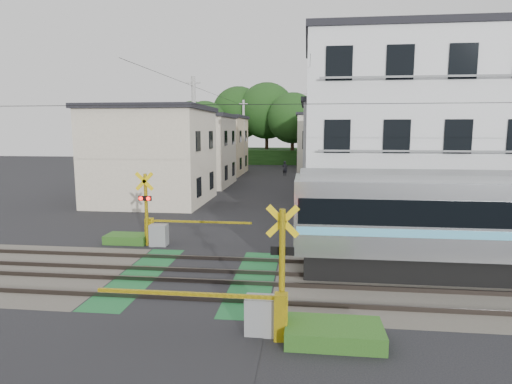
# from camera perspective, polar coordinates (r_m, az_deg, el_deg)

# --- Properties ---
(ground) EXTENTS (120.00, 120.00, 0.00)m
(ground) POSITION_cam_1_polar(r_m,az_deg,el_deg) (14.34, -8.02, -11.21)
(ground) COLOR black
(track_bed) EXTENTS (120.00, 120.00, 0.14)m
(track_bed) POSITION_cam_1_polar(r_m,az_deg,el_deg) (14.33, -8.02, -11.08)
(track_bed) COLOR #47423A
(track_bed) RESTS_ON ground
(crossing_signal_near) EXTENTS (4.74, 0.65, 3.09)m
(crossing_signal_near) POSITION_cam_1_polar(r_m,az_deg,el_deg) (10.29, 1.04, -14.94)
(crossing_signal_near) COLOR yellow
(crossing_signal_near) RESTS_ON ground
(crossing_signal_far) EXTENTS (4.74, 0.65, 3.09)m
(crossing_signal_far) POSITION_cam_1_polar(r_m,az_deg,el_deg) (18.25, -13.04, -4.77)
(crossing_signal_far) COLOR yellow
(crossing_signal_far) RESTS_ON ground
(apartment_block) EXTENTS (10.20, 8.36, 9.30)m
(apartment_block) POSITION_cam_1_polar(r_m,az_deg,el_deg) (23.10, 19.34, 7.55)
(apartment_block) COLOR white
(apartment_block) RESTS_ON ground
(houses_row) EXTENTS (22.07, 31.35, 6.80)m
(houses_row) POSITION_cam_1_polar(r_m,az_deg,el_deg) (39.15, 1.93, 6.05)
(houses_row) COLOR beige
(houses_row) RESTS_ON ground
(tree_hill) EXTENTS (40.00, 12.79, 11.50)m
(tree_hill) POSITION_cam_1_polar(r_m,az_deg,el_deg) (62.04, 3.75, 8.88)
(tree_hill) COLOR #1A3D14
(tree_hill) RESTS_ON ground
(catenary) EXTENTS (60.00, 5.04, 7.00)m
(catenary) POSITION_cam_1_polar(r_m,az_deg,el_deg) (13.37, 17.43, 3.31)
(catenary) COLOR #2D2D33
(catenary) RESTS_ON ground
(utility_poles) EXTENTS (7.90, 42.00, 8.00)m
(utility_poles) POSITION_cam_1_polar(r_m,az_deg,el_deg) (36.36, -0.52, 7.20)
(utility_poles) COLOR #A5A5A0
(utility_poles) RESTS_ON ground
(pedestrian) EXTENTS (0.67, 0.56, 1.55)m
(pedestrian) POSITION_cam_1_polar(r_m,az_deg,el_deg) (44.84, 3.86, 3.16)
(pedestrian) COLOR #212129
(pedestrian) RESTS_ON ground
(weed_patches) EXTENTS (10.25, 8.80, 0.40)m
(weed_patches) POSITION_cam_1_polar(r_m,az_deg,el_deg) (13.87, -0.96, -11.01)
(weed_patches) COLOR #2D5E1E
(weed_patches) RESTS_ON ground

